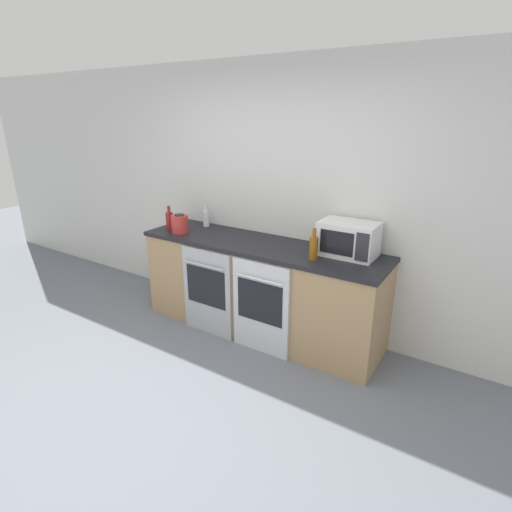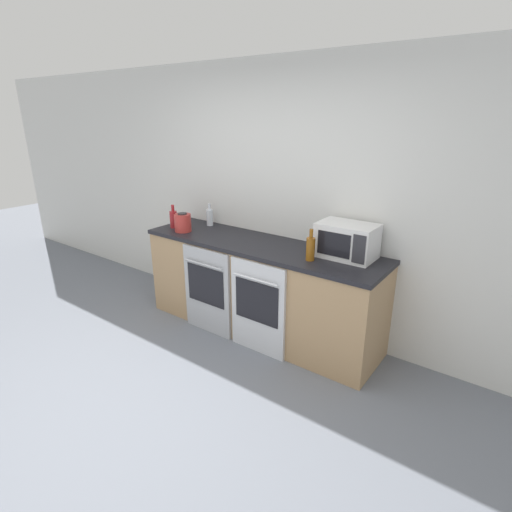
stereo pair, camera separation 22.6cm
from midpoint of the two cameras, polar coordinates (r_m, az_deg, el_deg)
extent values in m
plane|color=slate|center=(3.23, -15.54, -21.64)|extent=(16.00, 16.00, 0.00)
cube|color=silver|center=(4.00, 5.17, 8.12)|extent=(10.00, 0.06, 2.60)
cube|color=tan|center=(3.98, 2.15, -4.83)|extent=(2.44, 0.64, 0.89)
cube|color=black|center=(3.81, 2.23, 1.54)|extent=(2.47, 0.67, 0.04)
cube|color=#A8AAAF|center=(3.97, -5.39, -5.10)|extent=(0.58, 0.03, 0.88)
cube|color=black|center=(3.93, -5.60, -4.25)|extent=(0.46, 0.01, 0.39)
cylinder|color=#A8AAAF|center=(3.83, -5.93, -1.23)|extent=(0.48, 0.02, 0.02)
cube|color=silver|center=(3.62, 2.03, -7.55)|extent=(0.58, 0.03, 0.88)
cube|color=black|center=(3.58, 1.88, -6.66)|extent=(0.46, 0.01, 0.39)
cylinder|color=silver|center=(3.47, 1.71, -3.41)|extent=(0.48, 0.02, 0.02)
cube|color=silver|center=(3.51, 14.66, 2.13)|extent=(0.49, 0.32, 0.30)
cube|color=black|center=(3.38, 12.91, 1.61)|extent=(0.29, 0.01, 0.20)
cube|color=#2D2D33|center=(3.30, 16.38, 0.88)|extent=(0.11, 0.01, 0.24)
cylinder|color=silver|center=(4.42, -5.16, 5.47)|extent=(0.07, 0.07, 0.18)
cylinder|color=silver|center=(4.39, -5.21, 7.02)|extent=(0.03, 0.03, 0.07)
cylinder|color=#8C5114|center=(3.38, 9.70, 0.95)|extent=(0.07, 0.07, 0.20)
cylinder|color=#8C5114|center=(3.34, 9.83, 3.17)|extent=(0.03, 0.03, 0.08)
cylinder|color=maroon|center=(4.38, -10.26, 5.15)|extent=(0.08, 0.08, 0.18)
cylinder|color=maroon|center=(4.35, -10.36, 6.74)|extent=(0.03, 0.03, 0.07)
cylinder|color=#B2332D|center=(4.23, -8.91, 4.70)|extent=(0.17, 0.17, 0.18)
cylinder|color=#262628|center=(4.20, -8.98, 5.98)|extent=(0.10, 0.10, 0.01)
camera|label=1|loc=(0.11, -88.33, 0.60)|focal=28.00mm
camera|label=2|loc=(0.11, 91.67, -0.60)|focal=28.00mm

